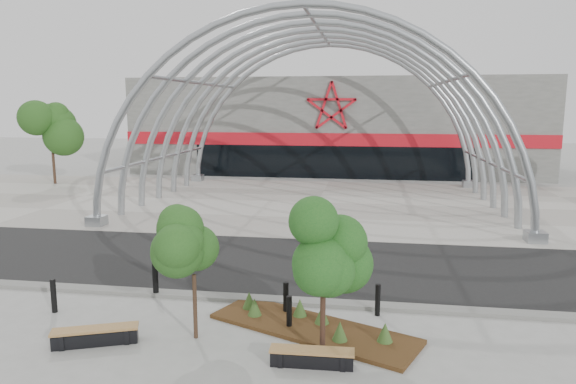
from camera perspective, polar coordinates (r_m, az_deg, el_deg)
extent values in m
plane|color=gray|center=(15.85, -2.28, -11.73)|extent=(140.00, 140.00, 0.00)
cube|color=black|center=(19.10, -0.23, -7.93)|extent=(140.00, 7.00, 0.02)
cube|color=#9D978D|center=(30.66, 3.32, -1.20)|extent=(60.00, 17.00, 0.04)
cube|color=slate|center=(15.60, -2.46, -11.86)|extent=(60.00, 0.50, 0.12)
cube|color=#63635F|center=(48.10, 5.48, 7.47)|extent=(34.00, 15.00, 8.00)
cube|color=black|center=(40.88, 4.79, 3.31)|extent=(22.00, 0.25, 2.60)
cube|color=red|center=(40.72, 4.82, 5.83)|extent=(34.00, 0.30, 1.00)
torus|color=#999EA2|center=(23.39, 1.52, -4.67)|extent=(20.36, 0.36, 20.36)
torus|color=#999EA2|center=(25.80, 2.23, -3.31)|extent=(20.36, 0.36, 20.36)
torus|color=#999EA2|center=(28.23, 2.82, -2.18)|extent=(20.36, 0.36, 20.36)
torus|color=#999EA2|center=(30.67, 3.32, -1.24)|extent=(20.36, 0.36, 20.36)
torus|color=#999EA2|center=(33.12, 3.74, -0.43)|extent=(20.36, 0.36, 20.36)
torus|color=#999EA2|center=(35.57, 4.11, 0.26)|extent=(20.36, 0.36, 20.36)
torus|color=#999EA2|center=(38.03, 4.42, 0.87)|extent=(20.36, 0.36, 20.36)
cylinder|color=#999EA2|center=(30.90, 21.52, 3.04)|extent=(0.20, 15.00, 0.20)
cylinder|color=#999EA2|center=(30.30, 17.17, 11.66)|extent=(0.20, 15.00, 0.20)
cylinder|color=#999EA2|center=(30.41, 3.51, 17.60)|extent=(0.20, 15.00, 0.20)
cylinder|color=#999EA2|center=(31.62, -9.69, 11.85)|extent=(0.20, 15.00, 0.20)
cylinder|color=#999EA2|center=(32.66, -13.79, 3.75)|extent=(0.20, 15.00, 0.20)
cube|color=#999EA2|center=(26.49, -20.49, -3.02)|extent=(0.80, 0.80, 0.50)
cube|color=#999EA2|center=(40.02, -10.00, 1.55)|extent=(0.80, 0.80, 0.50)
cube|color=#999EA2|center=(24.22, 25.78, -4.53)|extent=(0.80, 0.80, 0.50)
cube|color=#999EA2|center=(38.55, 19.42, 0.84)|extent=(0.80, 0.80, 0.50)
cube|color=#36240E|center=(13.79, 2.72, -14.89)|extent=(5.73, 3.77, 0.11)
cone|color=#3D5F27|center=(14.37, -3.73, -12.60)|extent=(0.38, 0.38, 0.48)
cone|color=#3D5F27|center=(13.88, 3.79, -13.42)|extent=(0.38, 0.38, 0.48)
cone|color=#3D5F27|center=(13.01, 5.78, -15.09)|extent=(0.38, 0.38, 0.48)
cone|color=#3D5F27|center=(14.31, 1.33, -12.67)|extent=(0.38, 0.38, 0.48)
cone|color=#3D5F27|center=(13.10, 10.73, -15.04)|extent=(0.38, 0.38, 0.48)
cone|color=#3D5F27|center=(14.84, -4.34, -11.86)|extent=(0.38, 0.38, 0.48)
cylinder|color=black|center=(13.28, -10.29, -12.41)|extent=(0.10, 0.10, 1.65)
ellipsoid|color=#1B4017|center=(12.79, -10.50, -6.15)|extent=(1.42, 1.42, 1.81)
cylinder|color=black|center=(12.25, 3.88, -13.52)|extent=(0.13, 0.13, 1.93)
ellipsoid|color=#124115|center=(11.67, 3.98, -5.57)|extent=(1.59, 1.59, 2.10)
cube|color=black|center=(13.83, -20.60, -14.93)|extent=(1.98, 1.07, 0.34)
cube|color=black|center=(13.95, -23.73, -14.79)|extent=(0.27, 0.45, 0.40)
cube|color=black|center=(13.73, -17.43, -14.80)|extent=(0.27, 0.45, 0.40)
cube|color=brown|center=(13.74, -20.65, -14.06)|extent=(2.05, 1.16, 0.06)
cube|color=black|center=(12.08, 2.67, -18.08)|extent=(1.86, 0.41, 0.31)
cube|color=black|center=(12.13, -0.76, -17.79)|extent=(0.12, 0.41, 0.37)
cube|color=black|center=(12.05, 6.12, -18.06)|extent=(0.12, 0.41, 0.37)
cube|color=#9E6B38|center=(11.99, 2.67, -17.18)|extent=(1.91, 0.48, 0.06)
cylinder|color=black|center=(16.11, -24.59, -10.44)|extent=(0.16, 0.16, 0.97)
cylinder|color=black|center=(16.35, -14.52, -9.37)|extent=(0.17, 0.17, 1.07)
cylinder|color=black|center=(14.55, -0.24, -11.75)|extent=(0.15, 0.15, 0.94)
cylinder|color=black|center=(13.66, 0.13, -13.29)|extent=(0.15, 0.15, 0.91)
cylinder|color=black|center=(14.71, 9.94, -11.74)|extent=(0.14, 0.14, 0.90)
cylinder|color=#2F1D15|center=(41.59, -24.60, 3.07)|extent=(0.20, 0.20, 3.30)
ellipsoid|color=#1E4115|center=(41.40, -24.89, 7.19)|extent=(3.00, 3.00, 3.60)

